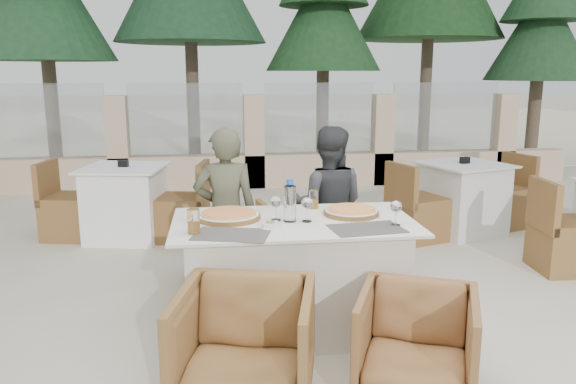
{
  "coord_description": "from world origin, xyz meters",
  "views": [
    {
      "loc": [
        -0.55,
        -3.67,
        1.74
      ],
      "look_at": [
        -0.06,
        0.19,
        0.9
      ],
      "focal_mm": 35.0,
      "sensor_mm": 36.0,
      "label": 1
    }
  ],
  "objects": [
    {
      "name": "ground",
      "position": [
        0.0,
        0.0,
        0.0
      ],
      "size": [
        80.0,
        80.0,
        0.0
      ],
      "primitive_type": "plane",
      "color": "beige",
      "rests_on": "ground"
    },
    {
      "name": "sand_patch",
      "position": [
        0.0,
        14.0,
        0.01
      ],
      "size": [
        30.0,
        16.0,
        0.01
      ],
      "primitive_type": "cube",
      "color": "#F8EFCB",
      "rests_on": "ground"
    },
    {
      "name": "perimeter_wall_far",
      "position": [
        0.0,
        4.8,
        0.8
      ],
      "size": [
        10.0,
        0.34,
        1.6
      ],
      "primitive_type": null,
      "color": "beige",
      "rests_on": "ground"
    },
    {
      "name": "pine_far_left",
      "position": [
        -3.5,
        7.0,
        2.75
      ],
      "size": [
        2.42,
        2.42,
        5.5
      ],
      "primitive_type": "cone",
      "color": "#1F4927",
      "rests_on": "ground"
    },
    {
      "name": "pine_centre",
      "position": [
        1.5,
        7.2,
        2.5
      ],
      "size": [
        2.2,
        2.2,
        5.0
      ],
      "primitive_type": "cone",
      "color": "#1E4722",
      "rests_on": "ground"
    },
    {
      "name": "pine_far_right",
      "position": [
        5.5,
        6.5,
        2.25
      ],
      "size": [
        1.98,
        1.98,
        4.5
      ],
      "primitive_type": "cone",
      "color": "#1E4424",
      "rests_on": "ground"
    },
    {
      "name": "dining_table",
      "position": [
        -0.06,
        -0.11,
        0.39
      ],
      "size": [
        1.6,
        0.9,
        0.77
      ],
      "primitive_type": null,
      "color": "silver",
      "rests_on": "ground"
    },
    {
      "name": "placemat_near_left",
      "position": [
        -0.48,
        -0.39,
        0.77
      ],
      "size": [
        0.51,
        0.4,
        0.0
      ],
      "primitive_type": "cube",
      "rotation": [
        0.0,
        0.0,
        -0.25
      ],
      "color": "#56514A",
      "rests_on": "dining_table"
    },
    {
      "name": "placemat_near_right",
      "position": [
        0.37,
        -0.36,
        0.77
      ],
      "size": [
        0.48,
        0.35,
        0.0
      ],
      "primitive_type": "cube",
      "rotation": [
        0.0,
        0.0,
        0.12
      ],
      "color": "#534D47",
      "rests_on": "dining_table"
    },
    {
      "name": "pizza_left",
      "position": [
        -0.49,
        -0.01,
        0.8
      ],
      "size": [
        0.57,
        0.57,
        0.06
      ],
      "primitive_type": "cylinder",
      "rotation": [
        0.0,
        0.0,
        0.42
      ],
      "color": "#CB421B",
      "rests_on": "dining_table"
    },
    {
      "name": "pizza_right",
      "position": [
        0.35,
        -0.0,
        0.79
      ],
      "size": [
        0.45,
        0.45,
        0.05
      ],
      "primitive_type": "cylinder",
      "rotation": [
        0.0,
        0.0,
        0.2
      ],
      "color": "#F05A20",
      "rests_on": "dining_table"
    },
    {
      "name": "water_bottle",
      "position": [
        -0.09,
        -0.12,
        0.91
      ],
      "size": [
        0.09,
        0.09,
        0.28
      ],
      "primitive_type": "cylinder",
      "rotation": [
        0.0,
        0.0,
        -0.05
      ],
      "color": "#AEC9E4",
      "rests_on": "dining_table"
    },
    {
      "name": "wine_glass_centre",
      "position": [
        -0.18,
        -0.08,
        0.86
      ],
      "size": [
        0.08,
        0.08,
        0.18
      ],
      "primitive_type": null,
      "rotation": [
        0.0,
        0.0,
        -0.05
      ],
      "color": "white",
      "rests_on": "dining_table"
    },
    {
      "name": "wine_glass_near",
      "position": [
        0.02,
        -0.15,
        0.86
      ],
      "size": [
        0.09,
        0.09,
        0.18
      ],
      "primitive_type": null,
      "rotation": [
        0.0,
        0.0,
        0.15
      ],
      "color": "white",
      "rests_on": "dining_table"
    },
    {
      "name": "wine_glass_corner",
      "position": [
        0.57,
        -0.31,
        0.86
      ],
      "size": [
        0.1,
        0.1,
        0.18
      ],
      "primitive_type": null,
      "rotation": [
        0.0,
        0.0,
        -0.38
      ],
      "color": "white",
      "rests_on": "dining_table"
    },
    {
      "name": "beer_glass_left",
      "position": [
        -0.71,
        -0.33,
        0.85
      ],
      "size": [
        0.09,
        0.09,
        0.15
      ],
      "primitive_type": "cylinder",
      "rotation": [
        0.0,
        0.0,
        -0.22
      ],
      "color": "orange",
      "rests_on": "dining_table"
    },
    {
      "name": "beer_glass_right",
      "position": [
        0.13,
        0.22,
        0.84
      ],
      "size": [
        0.09,
        0.09,
        0.13
      ],
      "primitive_type": "cylinder",
      "rotation": [
        0.0,
        0.0,
        -0.37
      ],
      "color": "gold",
      "rests_on": "dining_table"
    },
    {
      "name": "olive_dish",
      "position": [
        -0.23,
        -0.26,
        0.79
      ],
      "size": [
        0.14,
        0.14,
        0.04
      ],
      "primitive_type": null,
      "rotation": [
        0.0,
        0.0,
        -0.28
      ],
      "color": "silver",
      "rests_on": "dining_table"
    },
    {
      "name": "armchair_far_left",
      "position": [
        -0.46,
        0.82,
        0.33
      ],
      "size": [
        0.82,
        0.83,
        0.65
      ],
      "primitive_type": "imported",
      "rotation": [
        0.0,
        0.0,
        3.33
      ],
      "color": "olive",
      "rests_on": "ground"
    },
    {
      "name": "armchair_far_right",
      "position": [
        0.5,
        0.79,
        0.27
      ],
      "size": [
        0.74,
        0.75,
        0.55
      ],
      "primitive_type": "imported",
      "rotation": [
        0.0,
        0.0,
        3.45
      ],
      "color": "#955C36",
      "rests_on": "ground"
    },
    {
      "name": "armchair_near_left",
      "position": [
        -0.44,
        -0.96,
        0.33
      ],
      "size": [
        0.84,
        0.85,
        0.65
      ],
      "primitive_type": "imported",
      "rotation": [
        0.0,
        0.0,
        -0.22
      ],
      "color": "brown",
      "rests_on": "ground"
    },
    {
      "name": "armchair_near_right",
      "position": [
        0.5,
        -0.97,
        0.29
      ],
      "size": [
        0.82,
        0.83,
        0.58
      ],
      "primitive_type": "imported",
      "rotation": [
        0.0,
        0.0,
        -0.41
      ],
      "color": "brown",
      "rests_on": "ground"
    },
    {
      "name": "diner_left",
      "position": [
        -0.5,
        0.52,
        0.67
      ],
      "size": [
        0.49,
        0.33,
        1.34
      ],
      "primitive_type": "imported",
      "rotation": [
        0.0,
        0.0,
        3.13
      ],
      "color": "#4C4E39",
      "rests_on": "ground"
    },
    {
      "name": "diner_right",
      "position": [
        0.34,
        0.74,
        0.66
      ],
      "size": [
        0.74,
        0.64,
        1.31
      ],
      "primitive_type": "imported",
      "rotation": [
        0.0,
        0.0,
        2.89
      ],
      "color": "#37393C",
      "rests_on": "ground"
    },
    {
      "name": "bg_table_a",
      "position": [
        -1.53,
        2.25,
        0.39
      ],
      "size": [
        1.75,
        1.08,
        0.77
      ],
      "primitive_type": null,
      "rotation": [
        0.0,
        0.0,
        -0.17
      ],
      "color": "white",
      "rests_on": "ground"
    },
    {
      "name": "bg_table_b",
      "position": [
        2.08,
        2.01,
        0.39
      ],
      "size": [
        1.82,
        1.3,
        0.77
      ],
      "primitive_type": null,
      "rotation": [
        0.0,
        0.0,
        0.32
      ],
      "color": "silver",
      "rests_on": "ground"
    }
  ]
}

